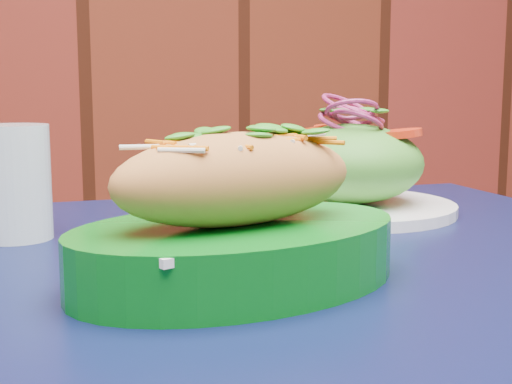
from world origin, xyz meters
name	(u,v)px	position (x,y,z in m)	size (l,w,h in m)	color
cafe_table	(291,377)	(0.07, 1.72, 0.66)	(0.80, 0.80, 0.75)	black
banh_mi_basket	(237,224)	(0.02, 1.70, 0.80)	(0.30, 0.23, 0.12)	#066514
salad_plate	(351,170)	(0.22, 1.94, 0.80)	(0.24, 0.24, 0.13)	white
water_glass	(15,182)	(-0.14, 1.91, 0.80)	(0.07, 0.07, 0.11)	silver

